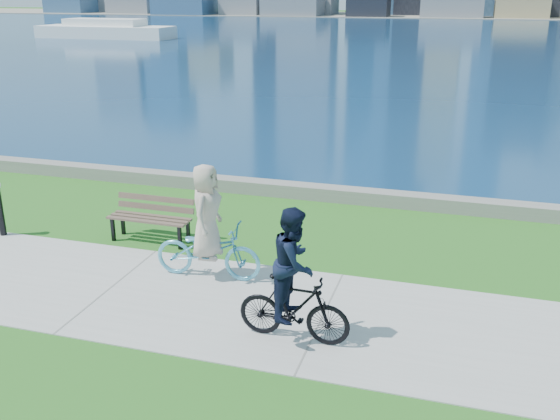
# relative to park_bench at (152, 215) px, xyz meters

# --- Properties ---
(ground) EXTENTS (320.00, 320.00, 0.00)m
(ground) POSITION_rel_park_bench_xyz_m (0.37, -2.36, -0.58)
(ground) COLOR #216019
(ground) RESTS_ON ground
(concrete_path) EXTENTS (80.00, 3.50, 0.02)m
(concrete_path) POSITION_rel_park_bench_xyz_m (0.37, -2.36, -0.57)
(concrete_path) COLOR #AAAAA5
(concrete_path) RESTS_ON ground
(seawall) EXTENTS (90.00, 0.50, 0.35)m
(seawall) POSITION_rel_park_bench_xyz_m (0.37, 3.84, -0.41)
(seawall) COLOR slate
(seawall) RESTS_ON ground
(bay_water) EXTENTS (320.00, 131.00, 0.01)m
(bay_water) POSITION_rel_park_bench_xyz_m (0.37, 69.64, -0.58)
(bay_water) COLOR navy
(bay_water) RESTS_ON ground
(far_shore) EXTENTS (320.00, 30.00, 0.12)m
(far_shore) POSITION_rel_park_bench_xyz_m (0.37, 127.64, -0.52)
(far_shore) COLOR gray
(far_shore) RESTS_ON ground
(ferry_near) EXTENTS (15.57, 4.45, 2.11)m
(ferry_near) POSITION_rel_park_bench_xyz_m (-33.39, 52.62, 0.30)
(ferry_near) COLOR white
(ferry_near) RESTS_ON ground
(park_bench) EXTENTS (1.85, 0.65, 0.95)m
(park_bench) POSITION_rel_park_bench_xyz_m (0.00, 0.00, 0.00)
(park_bench) COLOR black
(park_bench) RESTS_ON ground
(cyclist_woman) EXTENTS (0.83, 2.10, 2.23)m
(cyclist_woman) POSITION_rel_park_bench_xyz_m (1.93, -1.43, 0.27)
(cyclist_woman) COLOR #57B4D5
(cyclist_woman) RESTS_ON ground
(cyclist_man) EXTENTS (0.68, 1.80, 2.19)m
(cyclist_man) POSITION_rel_park_bench_xyz_m (4.09, -3.14, 0.36)
(cyclist_man) COLOR black
(cyclist_man) RESTS_ON ground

